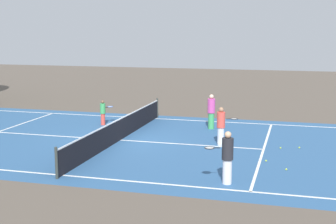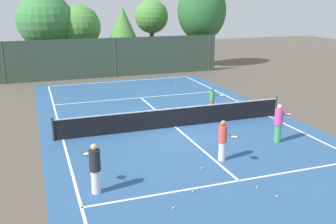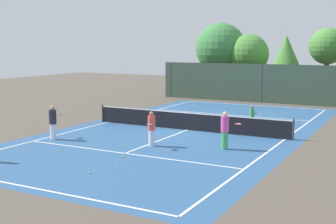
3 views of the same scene
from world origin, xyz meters
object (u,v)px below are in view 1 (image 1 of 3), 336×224
(player_1, at_px, (227,157))
(player_3, at_px, (221,126))
(tennis_ball_2, at_px, (280,148))
(player_0, at_px, (103,112))
(tennis_ball_8, at_px, (228,151))
(tennis_ball_5, at_px, (117,140))
(tennis_ball_3, at_px, (299,148))
(tennis_ball_7, at_px, (286,169))
(tennis_ball_10, at_px, (266,161))
(player_2, at_px, (211,111))

(player_1, bearing_deg, player_3, 11.14)
(player_3, bearing_deg, tennis_ball_2, -89.18)
(player_0, xyz_separation_m, tennis_ball_2, (-2.76, -9.19, -0.65))
(tennis_ball_2, bearing_deg, tennis_ball_8, 119.30)
(tennis_ball_5, bearing_deg, player_0, 31.79)
(tennis_ball_3, height_order, tennis_ball_7, same)
(player_0, bearing_deg, tennis_ball_2, -106.71)
(tennis_ball_7, relative_size, tennis_ball_10, 1.00)
(player_1, relative_size, tennis_ball_10, 26.43)
(tennis_ball_7, xyz_separation_m, tennis_ball_8, (2.02, 2.36, 0.00))
(player_0, relative_size, tennis_ball_8, 19.81)
(tennis_ball_7, bearing_deg, tennis_ball_10, 38.51)
(player_2, height_order, player_3, player_2)
(player_1, relative_size, tennis_ball_3, 26.43)
(player_1, distance_m, tennis_ball_3, 6.01)
(player_0, xyz_separation_m, player_3, (-2.80, -6.67, 0.18))
(player_3, distance_m, tennis_ball_10, 3.10)
(player_1, height_order, tennis_ball_10, player_1)
(player_0, distance_m, player_2, 5.66)
(tennis_ball_8, bearing_deg, player_1, -172.58)
(tennis_ball_3, height_order, tennis_ball_5, same)
(player_0, xyz_separation_m, tennis_ball_3, (-2.49, -9.95, -0.65))
(player_3, height_order, tennis_ball_7, player_3)
(player_1, bearing_deg, player_0, 43.93)
(player_3, xyz_separation_m, tennis_ball_10, (-2.15, -2.08, -0.83))
(tennis_ball_2, bearing_deg, tennis_ball_5, 94.14)
(tennis_ball_8, bearing_deg, tennis_ball_5, 83.07)
(tennis_ball_5, bearing_deg, tennis_ball_3, -84.31)
(tennis_ball_3, bearing_deg, player_3, 95.34)
(player_3, height_order, tennis_ball_3, player_3)
(player_1, relative_size, player_3, 1.05)
(tennis_ball_2, height_order, tennis_ball_5, same)
(tennis_ball_7, bearing_deg, player_3, 42.41)
(player_0, bearing_deg, tennis_ball_3, -104.03)
(player_2, height_order, tennis_ball_7, player_2)
(tennis_ball_7, bearing_deg, player_0, 58.13)
(tennis_ball_8, bearing_deg, tennis_ball_7, -130.48)
(player_0, distance_m, tennis_ball_7, 11.23)
(tennis_ball_3, bearing_deg, tennis_ball_8, 116.79)
(tennis_ball_10, bearing_deg, tennis_ball_3, -26.26)
(tennis_ball_3, bearing_deg, tennis_ball_5, 95.69)
(player_3, distance_m, tennis_ball_3, 3.40)
(tennis_ball_5, height_order, tennis_ball_10, same)
(tennis_ball_5, bearing_deg, tennis_ball_8, -96.93)
(player_1, relative_size, tennis_ball_5, 26.43)
(player_2, xyz_separation_m, tennis_ball_8, (-4.41, -1.52, -0.87))
(player_1, bearing_deg, tennis_ball_10, -19.16)
(player_3, bearing_deg, tennis_ball_10, -135.96)
(tennis_ball_3, relative_size, tennis_ball_5, 1.00)
(player_2, height_order, tennis_ball_5, player_2)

